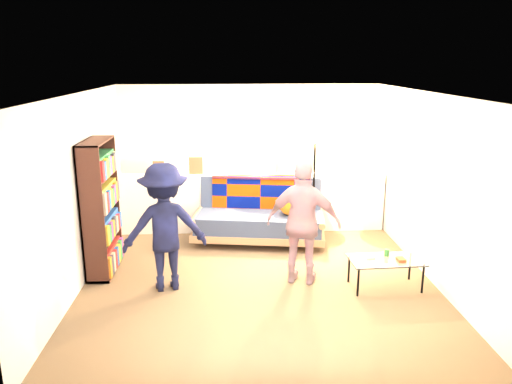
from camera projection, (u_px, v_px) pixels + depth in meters
The scene contains 10 objects.
ground at pixel (258, 275), 6.70m from camera, with size 5.00×5.00×0.00m, color brown.
room_shell at pixel (256, 146), 6.72m from camera, with size 4.60×5.05×2.45m.
half_wall_ledge at pixel (251, 202), 8.31m from camera, with size 4.45×0.15×1.00m, color silver.
ledge_decor at pixel (237, 163), 8.10m from camera, with size 2.97×0.02×0.45m.
futon_sofa at pixel (260, 216), 7.90m from camera, with size 2.16×1.25×0.88m.
bookshelf at pixel (101, 212), 6.64m from camera, with size 0.30×0.90×1.80m.
coffee_table at pixel (386, 261), 6.25m from camera, with size 0.93×0.54×0.47m.
floor_lamp at pixel (314, 167), 7.85m from camera, with size 0.38×0.30×1.63m.
person_left at pixel (165, 227), 6.14m from camera, with size 1.04×0.60×1.61m, color black.
person_right at pixel (303, 223), 6.30m from camera, with size 0.94×0.39×1.61m, color pink.
Camera 1 is at (-0.37, -6.18, 2.80)m, focal length 35.00 mm.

